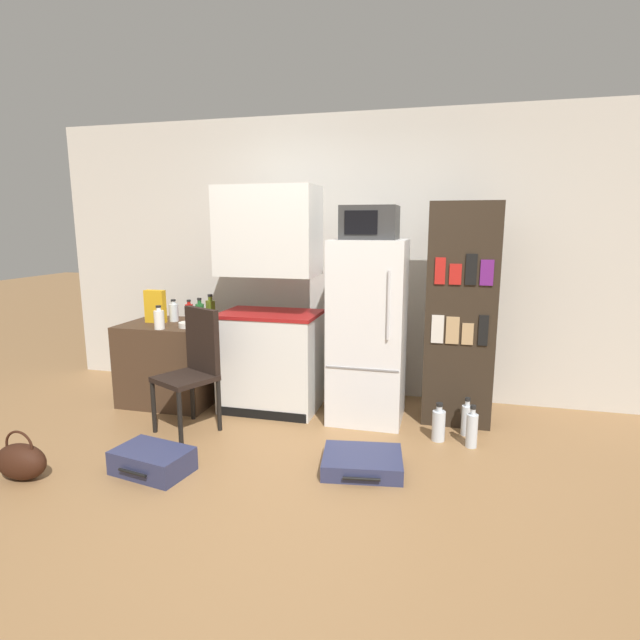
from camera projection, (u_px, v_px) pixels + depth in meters
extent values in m
plane|color=olive|center=(280.00, 488.00, 3.16)|extent=(24.00, 24.00, 0.00)
cube|color=beige|center=(366.00, 258.00, 4.76)|extent=(6.40, 0.10, 2.65)
cube|color=#422D1E|center=(172.00, 362.00, 4.65)|extent=(0.82, 0.66, 0.75)
cube|color=silver|center=(271.00, 362.00, 4.46)|extent=(0.84, 0.56, 0.85)
cube|color=maroon|center=(270.00, 314.00, 4.38)|extent=(0.86, 0.57, 0.03)
cube|color=silver|center=(268.00, 231.00, 4.24)|extent=(0.84, 0.48, 0.75)
cube|color=black|center=(261.00, 415.00, 4.26)|extent=(0.81, 0.01, 0.08)
cube|color=white|center=(368.00, 331.00, 4.17)|extent=(0.61, 0.58, 1.52)
cube|color=gray|center=(362.00, 369.00, 3.94)|extent=(0.58, 0.01, 0.01)
cylinder|color=silver|center=(388.00, 306.00, 3.78)|extent=(0.02, 0.02, 0.53)
cube|color=#333333|center=(370.00, 223.00, 4.01)|extent=(0.44, 0.40, 0.27)
cube|color=black|center=(361.00, 222.00, 3.82)|extent=(0.26, 0.01, 0.18)
cube|color=#2D2319|center=(460.00, 315.00, 4.08)|extent=(0.55, 0.35, 1.82)
cube|color=silver|center=(437.00, 329.00, 3.97)|extent=(0.10, 0.01, 0.23)
cube|color=tan|center=(452.00, 330.00, 3.94)|extent=(0.10, 0.01, 0.22)
cube|color=tan|center=(468.00, 334.00, 3.92)|extent=(0.09, 0.01, 0.17)
cube|color=black|center=(483.00, 331.00, 3.88)|extent=(0.07, 0.01, 0.24)
cube|color=red|center=(440.00, 271.00, 3.88)|extent=(0.08, 0.01, 0.21)
cube|color=red|center=(455.00, 274.00, 3.86)|extent=(0.09, 0.01, 0.16)
cube|color=black|center=(471.00, 270.00, 3.82)|extent=(0.08, 0.01, 0.24)
cube|color=#661E75|center=(487.00, 273.00, 3.80)|extent=(0.10, 0.01, 0.20)
cylinder|color=#1E6028|center=(200.00, 314.00, 4.48)|extent=(0.08, 0.08, 0.19)
cylinder|color=#1E6028|center=(199.00, 302.00, 4.46)|extent=(0.03, 0.03, 0.03)
cylinder|color=black|center=(199.00, 299.00, 4.46)|extent=(0.04, 0.04, 0.02)
cylinder|color=#AD1914|center=(189.00, 312.00, 4.71)|extent=(0.07, 0.07, 0.15)
cylinder|color=#AD1914|center=(189.00, 303.00, 4.69)|extent=(0.03, 0.03, 0.03)
cylinder|color=black|center=(189.00, 301.00, 4.69)|extent=(0.04, 0.04, 0.02)
cylinder|color=silver|center=(174.00, 313.00, 4.65)|extent=(0.08, 0.08, 0.16)
cylinder|color=silver|center=(173.00, 303.00, 4.63)|extent=(0.04, 0.04, 0.03)
cylinder|color=black|center=(173.00, 300.00, 4.63)|extent=(0.04, 0.04, 0.02)
cylinder|color=white|center=(159.00, 320.00, 4.30)|extent=(0.09, 0.09, 0.16)
cylinder|color=white|center=(159.00, 309.00, 4.29)|extent=(0.04, 0.04, 0.03)
cylinder|color=black|center=(158.00, 306.00, 4.28)|extent=(0.05, 0.05, 0.02)
cylinder|color=#566619|center=(211.00, 311.00, 4.61)|extent=(0.09, 0.09, 0.20)
cylinder|color=#566619|center=(210.00, 299.00, 4.59)|extent=(0.04, 0.04, 0.04)
cylinder|color=black|center=(210.00, 295.00, 4.58)|extent=(0.05, 0.05, 0.02)
cylinder|color=silver|center=(188.00, 325.00, 4.39)|extent=(0.16, 0.16, 0.04)
cube|color=gold|center=(155.00, 306.00, 4.58)|extent=(0.19, 0.07, 0.30)
cylinder|color=black|center=(154.00, 407.00, 3.97)|extent=(0.04, 0.04, 0.42)
cylinder|color=black|center=(180.00, 419.00, 3.73)|extent=(0.04, 0.04, 0.42)
cylinder|color=black|center=(192.00, 395.00, 4.24)|extent=(0.04, 0.04, 0.42)
cylinder|color=black|center=(219.00, 405.00, 4.00)|extent=(0.04, 0.04, 0.42)
cube|color=black|center=(185.00, 379.00, 3.94)|extent=(0.54, 0.54, 0.04)
cube|color=black|center=(202.00, 340.00, 4.02)|extent=(0.36, 0.21, 0.52)
cube|color=navy|center=(153.00, 461.00, 3.34)|extent=(0.55, 0.41, 0.16)
cylinder|color=black|center=(132.00, 473.00, 3.18)|extent=(0.23, 0.06, 0.02)
cube|color=navy|center=(362.00, 462.00, 3.38)|extent=(0.59, 0.49, 0.11)
cylinder|color=black|center=(362.00, 479.00, 3.15)|extent=(0.24, 0.05, 0.02)
ellipsoid|color=#33190F|center=(21.00, 462.00, 3.25)|extent=(0.36, 0.20, 0.24)
torus|color=#33190F|center=(19.00, 446.00, 3.23)|extent=(0.21, 0.02, 0.21)
cylinder|color=silver|center=(472.00, 431.00, 3.72)|extent=(0.08, 0.08, 0.25)
cylinder|color=silver|center=(473.00, 412.00, 3.69)|extent=(0.04, 0.04, 0.05)
cylinder|color=black|center=(473.00, 407.00, 3.68)|extent=(0.04, 0.04, 0.03)
cylinder|color=silver|center=(439.00, 426.00, 3.83)|extent=(0.10, 0.10, 0.24)
cylinder|color=silver|center=(439.00, 409.00, 3.81)|extent=(0.04, 0.04, 0.04)
cylinder|color=black|center=(440.00, 405.00, 3.80)|extent=(0.05, 0.05, 0.02)
cylinder|color=silver|center=(466.00, 420.00, 3.93)|extent=(0.08, 0.08, 0.24)
cylinder|color=silver|center=(467.00, 403.00, 3.91)|extent=(0.04, 0.04, 0.04)
cylinder|color=black|center=(468.00, 399.00, 3.90)|extent=(0.04, 0.04, 0.02)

